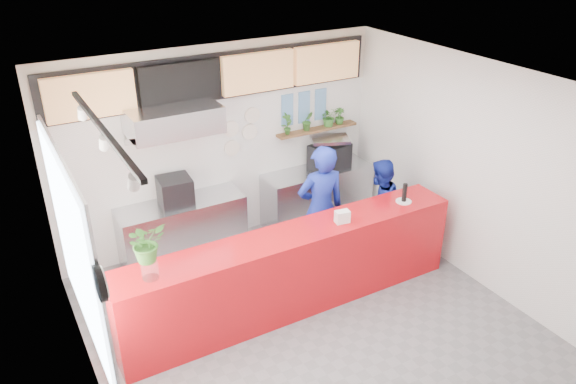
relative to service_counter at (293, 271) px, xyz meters
name	(u,v)px	position (x,y,z in m)	size (l,w,h in m)	color
floor	(309,324)	(0.00, -0.40, -0.55)	(5.00, 5.00, 0.00)	slate
ceiling	(314,88)	(0.00, -0.40, 2.45)	(5.00, 5.00, 0.00)	silver
wall_back	(222,146)	(0.00, 2.10, 0.95)	(5.00, 5.00, 0.00)	white
wall_left	(82,283)	(-2.50, -0.40, 0.95)	(5.00, 5.00, 0.00)	white
wall_right	(472,172)	(2.50, -0.40, 0.95)	(5.00, 5.00, 0.00)	white
service_counter	(293,271)	(0.00, 0.00, 0.00)	(4.50, 0.60, 1.10)	#B40C13
cream_band	(218,72)	(0.00, 2.09, 2.05)	(5.00, 0.02, 0.80)	beige
prep_bench	(183,230)	(-0.80, 1.80, -0.10)	(1.80, 0.60, 0.90)	#B2B5BA
panini_oven	(175,191)	(-0.86, 1.80, 0.55)	(0.44, 0.44, 0.40)	black
extraction_hood	(173,120)	(-0.80, 1.75, 1.60)	(1.20, 0.70, 0.35)	#B2B5BA
hood_lip	(175,134)	(-0.80, 1.75, 1.40)	(1.20, 0.70, 0.08)	#B2B5BA
right_bench	(317,195)	(1.50, 1.80, -0.10)	(1.80, 0.60, 0.90)	#B2B5BA
espresso_machine	(329,156)	(1.72, 1.80, 0.54)	(0.60, 0.43, 0.39)	black
espresso_tray	(330,139)	(1.72, 1.80, 0.83)	(0.59, 0.41, 0.05)	#B7BABF
herb_shelf	(317,129)	(1.60, 2.00, 0.95)	(1.40, 0.18, 0.04)	brown
menu_board_far_left	(90,96)	(-1.75, 1.98, 2.00)	(1.10, 0.10, 0.55)	tan
menu_board_mid_left	(180,83)	(-0.59, 1.98, 2.00)	(1.10, 0.10, 0.55)	black
menu_board_mid_right	(258,72)	(0.57, 1.98, 2.00)	(1.10, 0.10, 0.55)	tan
menu_board_far_right	(327,63)	(1.73, 1.98, 2.00)	(1.10, 0.10, 0.55)	tan
soffit	(219,76)	(0.00, 2.06, 2.00)	(4.80, 0.04, 0.65)	black
window_pane	(75,249)	(-2.47, -0.10, 1.15)	(0.04, 2.20, 1.90)	silver
window_frame	(77,248)	(-2.45, -0.10, 1.15)	(0.03, 2.30, 2.00)	#B2B5BA
wall_clock_rim	(100,283)	(-2.46, -1.30, 1.50)	(0.30, 0.30, 0.05)	black
wall_clock_face	(104,282)	(-2.43, -1.30, 1.50)	(0.26, 0.26, 0.02)	white
track_rail	(102,129)	(-2.10, -0.40, 2.39)	(0.05, 2.40, 0.04)	black
dec_plate_a	(231,129)	(0.15, 2.07, 1.20)	(0.24, 0.24, 0.03)	silver
dec_plate_b	(250,132)	(0.45, 2.07, 1.10)	(0.24, 0.24, 0.03)	silver
dec_plate_c	(232,148)	(0.15, 2.07, 0.90)	(0.24, 0.24, 0.03)	silver
dec_plate_d	(252,115)	(0.50, 2.07, 1.35)	(0.24, 0.24, 0.03)	silver
photo_frame_a	(287,102)	(1.10, 2.08, 1.45)	(0.20, 0.02, 0.25)	#598CBF
photo_frame_b	(304,99)	(1.40, 2.08, 1.45)	(0.20, 0.02, 0.25)	#598CBF
photo_frame_c	(321,97)	(1.70, 2.08, 1.45)	(0.20, 0.02, 0.25)	#598CBF
photo_frame_d	(287,118)	(1.10, 2.08, 1.20)	(0.20, 0.02, 0.25)	#598CBF
photo_frame_e	(304,115)	(1.40, 2.08, 1.20)	(0.20, 0.02, 0.25)	#598CBF
photo_frame_f	(320,112)	(1.70, 2.08, 1.20)	(0.20, 0.02, 0.25)	#598CBF
staff_center	(321,209)	(0.80, 0.62, 0.38)	(0.68, 0.45, 1.86)	navy
staff_right	(379,208)	(1.75, 0.54, 0.19)	(0.72, 0.56, 1.47)	navy
herb_a	(287,124)	(1.05, 2.00, 1.14)	(0.18, 0.12, 0.34)	#316824
herb_b	(308,121)	(1.42, 2.00, 1.12)	(0.17, 0.14, 0.31)	#316824
herb_c	(329,117)	(1.82, 2.00, 1.13)	(0.28, 0.25, 0.31)	#316824
herb_d	(340,116)	(2.02, 2.00, 1.10)	(0.15, 0.13, 0.26)	#316824
glass_vase	(150,269)	(-1.78, -0.06, 0.66)	(0.18, 0.18, 0.22)	white
basil_vase	(146,242)	(-1.78, -0.06, 0.99)	(0.39, 0.34, 0.44)	#316824
napkin_holder	(342,217)	(0.67, -0.07, 0.63)	(0.18, 0.11, 0.16)	white
white_plate	(404,201)	(1.70, -0.03, 0.56)	(0.21, 0.21, 0.02)	white
pepper_mill	(405,192)	(1.70, -0.03, 0.69)	(0.06, 0.06, 0.25)	black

